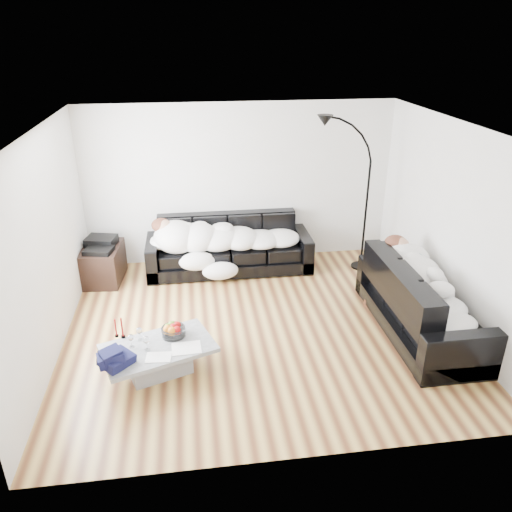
{
  "coord_description": "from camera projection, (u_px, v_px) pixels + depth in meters",
  "views": [
    {
      "loc": [
        -0.82,
        -5.57,
        3.62
      ],
      "look_at": [
        0.0,
        0.3,
        0.9
      ],
      "focal_mm": 35.0,
      "sensor_mm": 36.0,
      "label": 1
    }
  ],
  "objects": [
    {
      "name": "floor_lamp",
      "position": [
        366.0,
        204.0,
        7.83
      ],
      "size": [
        0.85,
        0.52,
        2.18
      ],
      "primitive_type": null,
      "rotation": [
        0.0,
        0.0,
        -0.28
      ],
      "color": "black",
      "rests_on": "ground"
    },
    {
      "name": "wine_glass_b",
      "position": [
        131.0,
        341.0,
        5.56
      ],
      "size": [
        0.09,
        0.09,
        0.16
      ],
      "primitive_type": "cylinder",
      "rotation": [
        0.0,
        0.0,
        -0.32
      ],
      "color": "white",
      "rests_on": "coffee_table"
    },
    {
      "name": "av_cabinet",
      "position": [
        103.0,
        264.0,
        7.75
      ],
      "size": [
        0.63,
        0.86,
        0.56
      ],
      "primitive_type": "cube",
      "rotation": [
        0.0,
        0.0,
        -0.09
      ],
      "color": "black",
      "rests_on": "ground"
    },
    {
      "name": "sofa_back",
      "position": [
        229.0,
        245.0,
        8.04
      ],
      "size": [
        2.62,
        0.91,
        0.86
      ],
      "primitive_type": "cube",
      "color": "black",
      "rests_on": "ground"
    },
    {
      "name": "wall_back",
      "position": [
        240.0,
        184.0,
        8.11
      ],
      "size": [
        5.0,
        0.02,
        2.6
      ],
      "primitive_type": "cube",
      "color": "silver",
      "rests_on": "ground"
    },
    {
      "name": "fruit_bowl",
      "position": [
        173.0,
        329.0,
        5.77
      ],
      "size": [
        0.34,
        0.34,
        0.17
      ],
      "primitive_type": "cylinder",
      "rotation": [
        0.0,
        0.0,
        -0.24
      ],
      "color": "white",
      "rests_on": "coffee_table"
    },
    {
      "name": "navy_jacket",
      "position": [
        112.0,
        352.0,
        5.22
      ],
      "size": [
        0.44,
        0.41,
        0.17
      ],
      "primitive_type": null,
      "rotation": [
        0.0,
        0.0,
        0.42
      ],
      "color": "black",
      "rests_on": "coffee_table"
    },
    {
      "name": "candle_right",
      "position": [
        122.0,
        328.0,
        5.71
      ],
      "size": [
        0.05,
        0.05,
        0.26
      ],
      "primitive_type": "cylinder",
      "rotation": [
        0.0,
        0.0,
        -0.07
      ],
      "color": "maroon",
      "rests_on": "coffee_table"
    },
    {
      "name": "wine_glass_a",
      "position": [
        140.0,
        334.0,
        5.69
      ],
      "size": [
        0.07,
        0.07,
        0.16
      ],
      "primitive_type": "cylinder",
      "rotation": [
        0.0,
        0.0,
        -0.07
      ],
      "color": "white",
      "rests_on": "coffee_table"
    },
    {
      "name": "wine_glass_c",
      "position": [
        147.0,
        344.0,
        5.5
      ],
      "size": [
        0.09,
        0.09,
        0.18
      ],
      "primitive_type": "cylinder",
      "rotation": [
        0.0,
        0.0,
        0.32
      ],
      "color": "white",
      "rests_on": "coffee_table"
    },
    {
      "name": "wall_left",
      "position": [
        46.0,
        248.0,
        5.77
      ],
      "size": [
        0.02,
        4.5,
        2.6
      ],
      "primitive_type": "cube",
      "color": "silver",
      "rests_on": "ground"
    },
    {
      "name": "candle_left",
      "position": [
        116.0,
        328.0,
        5.74
      ],
      "size": [
        0.05,
        0.05,
        0.23
      ],
      "primitive_type": "cylinder",
      "rotation": [
        0.0,
        0.0,
        -0.17
      ],
      "color": "maroon",
      "rests_on": "coffee_table"
    },
    {
      "name": "ground",
      "position": [
        259.0,
        327.0,
        6.62
      ],
      "size": [
        5.0,
        5.0,
        0.0
      ],
      "primitive_type": "plane",
      "color": "brown",
      "rests_on": "ground"
    },
    {
      "name": "sleeper_right",
      "position": [
        425.0,
        285.0,
        6.29
      ],
      "size": [
        0.82,
        1.94,
        0.47
      ],
      "primitive_type": null,
      "rotation": [
        0.0,
        0.0,
        1.57
      ],
      "color": "white",
      "rests_on": "sofa_right"
    },
    {
      "name": "sleeper_back",
      "position": [
        229.0,
        234.0,
        7.91
      ],
      "size": [
        2.22,
        0.77,
        0.44
      ],
      "primitive_type": null,
      "color": "white",
      "rests_on": "sofa_back"
    },
    {
      "name": "shoes",
      "position": [
        376.0,
        298.0,
        7.23
      ],
      "size": [
        0.56,
        0.48,
        0.11
      ],
      "primitive_type": null,
      "rotation": [
        0.0,
        0.0,
        0.33
      ],
      "color": "#472311",
      "rests_on": "ground"
    },
    {
      "name": "teal_cushion",
      "position": [
        399.0,
        258.0,
        6.89
      ],
      "size": [
        0.42,
        0.38,
        0.2
      ],
      "primitive_type": "ellipsoid",
      "rotation": [
        0.0,
        0.0,
        0.24
      ],
      "color": "#0C4A54",
      "rests_on": "sofa_right"
    },
    {
      "name": "newspaper_b",
      "position": [
        159.0,
        357.0,
        5.42
      ],
      "size": [
        0.29,
        0.22,
        0.01
      ],
      "primitive_type": "cube",
      "rotation": [
        0.0,
        0.0,
        -0.09
      ],
      "color": "silver",
      "rests_on": "coffee_table"
    },
    {
      "name": "wall_right",
      "position": [
        452.0,
        226.0,
        6.39
      ],
      "size": [
        0.02,
        4.5,
        2.6
      ],
      "primitive_type": "cube",
      "color": "silver",
      "rests_on": "ground"
    },
    {
      "name": "ceiling",
      "position": [
        260.0,
        128.0,
        5.54
      ],
      "size": [
        5.0,
        5.0,
        0.0
      ],
      "primitive_type": "plane",
      "color": "white",
      "rests_on": "ground"
    },
    {
      "name": "newspaper_a",
      "position": [
        186.0,
        348.0,
        5.57
      ],
      "size": [
        0.34,
        0.27,
        0.01
      ],
      "primitive_type": "cube",
      "rotation": [
        0.0,
        0.0,
        0.05
      ],
      "color": "silver",
      "rests_on": "coffee_table"
    },
    {
      "name": "stereo",
      "position": [
        100.0,
        243.0,
        7.61
      ],
      "size": [
        0.51,
        0.43,
        0.13
      ],
      "primitive_type": "cube",
      "rotation": [
        0.0,
        0.0,
        -0.23
      ],
      "color": "black",
      "rests_on": "av_cabinet"
    },
    {
      "name": "coffee_table",
      "position": [
        159.0,
        359.0,
        5.68
      ],
      "size": [
        1.39,
        1.08,
        0.36
      ],
      "primitive_type": "cube",
      "rotation": [
        0.0,
        0.0,
        0.34
      ],
      "color": "#939699",
      "rests_on": "ground"
    },
    {
      "name": "sofa_right",
      "position": [
        422.0,
        299.0,
        6.38
      ],
      "size": [
        0.97,
        2.26,
        0.91
      ],
      "primitive_type": "cube",
      "rotation": [
        0.0,
        0.0,
        1.57
      ],
      "color": "black",
      "rests_on": "ground"
    }
  ]
}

